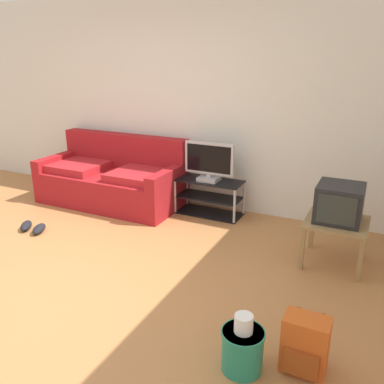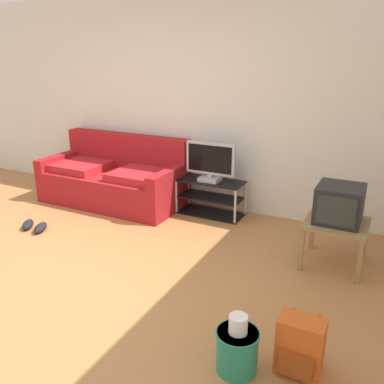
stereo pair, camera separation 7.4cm
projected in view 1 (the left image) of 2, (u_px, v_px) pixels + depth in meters
name	position (u px, v px, depth m)	size (l,w,h in m)	color
ground_plane	(59.00, 282.00, 3.67)	(9.00, 9.80, 0.02)	#B27542
wall_back	(181.00, 103.00, 5.31)	(9.00, 0.10, 2.70)	silver
couch	(113.00, 179.00, 5.55)	(1.94, 0.92, 0.90)	maroon
tv_stand	(209.00, 197.00, 5.14)	(0.84, 0.37, 0.45)	black
flat_tv	(209.00, 162.00, 4.98)	(0.64, 0.22, 0.48)	#B2B2B7
side_table	(336.00, 227.00, 3.87)	(0.57, 0.57, 0.45)	#9E7A4C
crt_tv	(339.00, 203.00, 3.80)	(0.42, 0.43, 0.35)	#232326
backpack	(305.00, 345.00, 2.59)	(0.29, 0.26, 0.38)	#CC561E
cleaning_bucket	(243.00, 347.00, 2.60)	(0.28, 0.28, 0.41)	#238466
sneakers_pair	(33.00, 227.00, 4.70)	(0.42, 0.28, 0.09)	black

